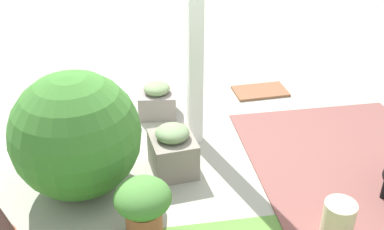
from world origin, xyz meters
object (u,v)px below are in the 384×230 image
(round_shrub, at_px, (76,135))
(terracotta_pot_broad, at_px, (143,205))
(porch_pillar, at_px, (195,36))
(terracotta_pot_tall, at_px, (51,121))
(terracotta_pot_spiky, at_px, (1,229))
(doormat, at_px, (260,91))
(ceramic_urn, at_px, (338,223))
(stone_planter_mid, at_px, (173,151))
(stone_planter_nearest, at_px, (157,100))

(round_shrub, distance_m, terracotta_pot_broad, 0.88)
(porch_pillar, relative_size, terracotta_pot_tall, 3.56)
(terracotta_pot_spiky, distance_m, doormat, 3.45)
(terracotta_pot_spiky, distance_m, ceramic_urn, 2.45)
(stone_planter_mid, relative_size, ceramic_urn, 1.32)
(doormat, bearing_deg, terracotta_pot_spiky, 41.08)
(terracotta_pot_spiky, bearing_deg, terracotta_pot_broad, -176.58)
(stone_planter_nearest, distance_m, stone_planter_mid, 1.06)
(round_shrub, height_order, terracotta_pot_spiky, round_shrub)
(stone_planter_nearest, bearing_deg, terracotta_pot_spiky, 55.95)
(doormat, bearing_deg, terracotta_pot_tall, 15.90)
(round_shrub, bearing_deg, terracotta_pot_tall, -69.11)
(stone_planter_nearest, relative_size, terracotta_pot_broad, 0.88)
(terracotta_pot_tall, relative_size, doormat, 0.98)
(terracotta_pot_tall, relative_size, terracotta_pot_spiky, 1.07)
(porch_pillar, bearing_deg, terracotta_pot_spiky, 39.82)
(terracotta_pot_spiky, bearing_deg, porch_pillar, -140.18)
(porch_pillar, height_order, stone_planter_mid, porch_pillar)
(stone_planter_mid, relative_size, round_shrub, 0.44)
(stone_planter_nearest, xyz_separation_m, terracotta_pot_broad, (0.29, 1.87, 0.13))
(round_shrub, xyz_separation_m, doormat, (-2.07, -1.52, -0.53))
(porch_pillar, distance_m, stone_planter_nearest, 1.15)
(terracotta_pot_tall, xyz_separation_m, ceramic_urn, (-2.23, 1.81, -0.04))
(stone_planter_nearest, relative_size, round_shrub, 0.41)
(porch_pillar, height_order, terracotta_pot_tall, porch_pillar)
(terracotta_pot_spiky, bearing_deg, doormat, -138.92)
(porch_pillar, height_order, ceramic_urn, porch_pillar)
(stone_planter_nearest, distance_m, terracotta_pot_tall, 1.16)
(stone_planter_nearest, height_order, terracotta_pot_broad, terracotta_pot_broad)
(round_shrub, height_order, terracotta_pot_tall, round_shrub)
(stone_planter_mid, height_order, ceramic_urn, stone_planter_mid)
(terracotta_pot_tall, bearing_deg, terracotta_pot_broad, 118.09)
(porch_pillar, bearing_deg, round_shrub, 28.98)
(stone_planter_mid, xyz_separation_m, terracotta_pot_tall, (1.14, -0.71, 0.01))
(ceramic_urn, bearing_deg, porch_pillar, -63.14)
(round_shrub, relative_size, terracotta_pot_spiky, 1.86)
(terracotta_pot_spiky, height_order, ceramic_urn, terracotta_pot_spiky)
(terracotta_pot_tall, relative_size, ceramic_urn, 1.73)
(stone_planter_mid, xyz_separation_m, terracotta_pot_broad, (0.33, 0.80, 0.09))
(stone_planter_nearest, xyz_separation_m, stone_planter_mid, (-0.03, 1.06, 0.04))
(terracotta_pot_broad, xyz_separation_m, doormat, (-1.58, -2.20, -0.29))
(porch_pillar, height_order, doormat, porch_pillar)
(porch_pillar, relative_size, stone_planter_mid, 4.65)
(stone_planter_mid, height_order, terracotta_pot_tall, terracotta_pot_tall)
(porch_pillar, bearing_deg, terracotta_pot_broad, 64.59)
(stone_planter_mid, distance_m, terracotta_pot_tall, 1.34)
(ceramic_urn, xyz_separation_m, doormat, (-0.16, -2.50, -0.17))
(porch_pillar, height_order, stone_planter_nearest, porch_pillar)
(terracotta_pot_broad, bearing_deg, terracotta_pot_tall, -61.91)
(stone_planter_nearest, bearing_deg, terracotta_pot_tall, 17.56)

